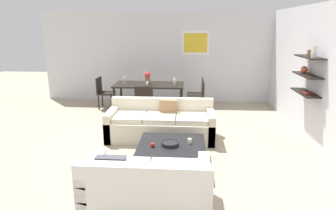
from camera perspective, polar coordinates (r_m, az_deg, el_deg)
The scene contains 19 objects.
ground_plane at distance 5.93m, azimuth -1.68°, elevation -7.50°, with size 18.00×18.00×0.00m, color tan.
back_wall_unit at distance 9.02m, azimuth 2.43°, elevation 9.24°, with size 8.40×0.09×2.70m.
right_wall_shelf_unit at distance 6.59m, azimuth 26.12°, elevation 5.49°, with size 0.34×8.20×2.70m.
sofa_beige at distance 6.14m, azimuth -1.36°, elevation -3.78°, with size 2.18×0.90×0.78m.
loveseat_white at distance 3.88m, azimuth -4.10°, elevation -15.72°, with size 1.58×0.90×0.78m.
coffee_table at distance 4.99m, azimuth 0.71°, elevation -9.64°, with size 1.11×1.07×0.38m.
decorative_bowl at distance 4.86m, azimuth 0.41°, elevation -7.46°, with size 0.29×0.29×0.06m.
candle_jar at distance 4.95m, azimuth 4.20°, elevation -6.95°, with size 0.07×0.07×0.08m, color silver.
apple_on_coffee_table at distance 4.81m, azimuth -3.00°, elevation -7.68°, with size 0.07×0.07×0.07m, color red.
dining_table at distance 8.02m, azimuth -3.68°, elevation 3.61°, with size 1.87×0.92×0.75m.
dining_chair_foot at distance 7.23m, azimuth -4.56°, elevation 0.86°, with size 0.44×0.44×0.88m.
dining_chair_right_near at distance 7.79m, azimuth 5.97°, elevation 1.88°, with size 0.44×0.44×0.88m.
dining_chair_right_far at distance 8.20m, azimuth 5.88°, elevation 2.54°, with size 0.44×0.44×0.88m.
dining_chair_left_far at distance 8.54m, azimuth -12.45°, elevation 2.77°, with size 0.44×0.44×0.88m.
wine_glass_left_far at distance 8.22m, azimuth -8.39°, elevation 5.03°, with size 0.07×0.07×0.16m.
wine_glass_foot at distance 7.60m, azimuth -4.10°, elevation 4.25°, with size 0.07×0.07×0.14m.
wine_glass_right_far at distance 8.04m, azimuth 1.31°, elevation 4.89°, with size 0.07×0.07×0.15m.
wine_glass_right_near at distance 7.82m, azimuth 1.23°, elevation 4.67°, with size 0.08×0.08×0.15m.
centerpiece_vase at distance 8.03m, azimuth -4.00°, elevation 5.35°, with size 0.16×0.16×0.33m.
Camera 1 is at (0.55, -5.44, 2.28)m, focal length 31.46 mm.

